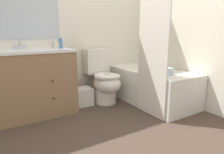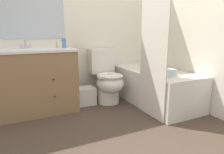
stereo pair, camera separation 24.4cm
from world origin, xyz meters
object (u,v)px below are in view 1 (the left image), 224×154
tissue_box (58,44)px  soap_dispenser (61,43)px  vanity_cabinet (26,83)px  toilet (104,80)px  wastebasket (82,97)px  sink_faucet (20,46)px  bath_towel_folded (160,71)px  bathtub (151,85)px

tissue_box → soap_dispenser: size_ratio=0.91×
vanity_cabinet → toilet: vanity_cabinet is taller
vanity_cabinet → wastebasket: 0.78m
toilet → vanity_cabinet: bearing=176.5°
sink_faucet → wastebasket: (0.72, -0.21, -0.74)m
tissue_box → bath_towel_folded: size_ratio=0.51×
sink_faucet → tissue_box: (0.45, -0.12, 0.01)m
bathtub → soap_dispenser: soap_dispenser is taller
wastebasket → bath_towel_folded: (0.80, -0.73, 0.41)m
sink_faucet → soap_dispenser: 0.50m
toilet → bath_towel_folded: 0.84m
bath_towel_folded → soap_dispenser: bearing=144.2°
sink_faucet → toilet: (1.07, -0.26, -0.52)m
sink_faucet → bath_towel_folded: size_ratio=0.50×
tissue_box → soap_dispenser: soap_dispenser is taller
bathtub → bath_towel_folded: 0.47m
soap_dispenser → wastebasket: bearing=-7.7°
toilet → bath_towel_folded: bearing=-55.7°
sink_faucet → bath_towel_folded: bearing=-31.5°
tissue_box → soap_dispenser: bearing=-73.2°
wastebasket → bath_towel_folded: bearing=-42.2°
wastebasket → bath_towel_folded: size_ratio=0.99×
soap_dispenser → bath_towel_folded: size_ratio=0.57×
sink_faucet → bath_towel_folded: 1.82m
vanity_cabinet → wastebasket: bearing=-1.0°
vanity_cabinet → bath_towel_folded: 1.70m
vanity_cabinet → soap_dispenser: bearing=2.7°
sink_faucet → toilet: size_ratio=0.18×
vanity_cabinet → sink_faucet: bearing=90.0°
bathtub → wastebasket: bearing=157.8°
vanity_cabinet → sink_faucet: (-0.00, 0.20, 0.44)m
vanity_cabinet → toilet: size_ratio=1.48×
soap_dispenser → vanity_cabinet: bearing=-177.3°
vanity_cabinet → sink_faucet: sink_faucet is taller
soap_dispenser → toilet: bearing=-8.3°
sink_faucet → soap_dispenser: size_ratio=0.89×
sink_faucet → soap_dispenser: bearing=-20.5°
sink_faucet → toilet: 1.21m
sink_faucet → bathtub: size_ratio=0.10×
sink_faucet → soap_dispenser: soap_dispenser is taller
soap_dispenser → tissue_box: bearing=106.8°
wastebasket → soap_dispenser: bearing=172.3°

